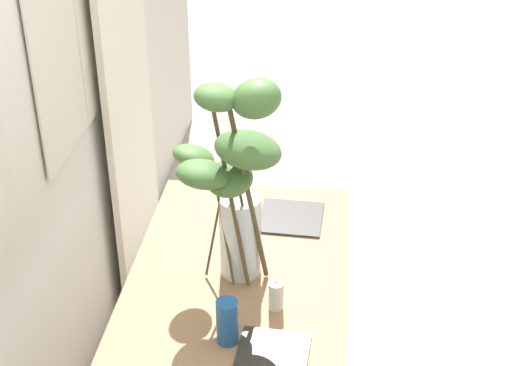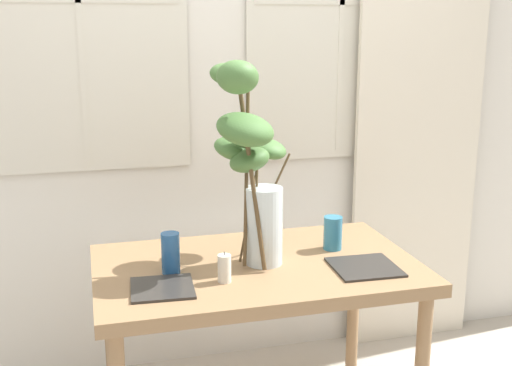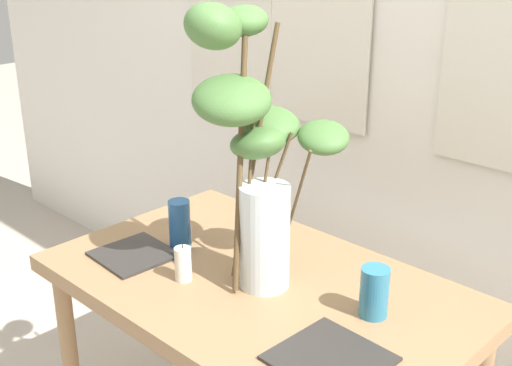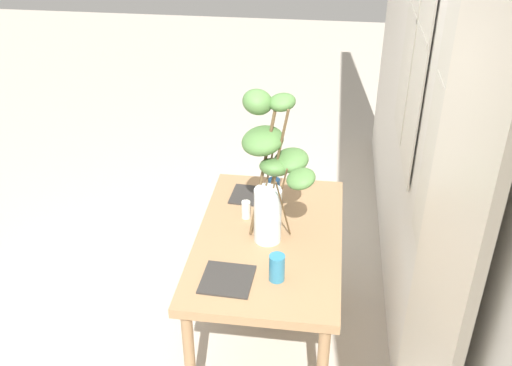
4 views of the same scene
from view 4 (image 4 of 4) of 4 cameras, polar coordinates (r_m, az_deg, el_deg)
name	(u,v)px [view 4 (image 4 of 4)]	position (r m, az deg, el deg)	size (l,w,h in m)	color
ground	(268,340)	(3.46, 1.15, -15.21)	(14.00, 14.00, 0.00)	#B7AD9E
back_wall_with_windows	(445,94)	(2.62, 18.11, 8.28)	(5.34, 0.14, 3.09)	silver
curtain_sheer_side	(428,337)	(2.00, 16.57, -14.34)	(0.66, 0.03, 2.21)	silver
dining_table	(269,249)	(3.02, 1.28, -6.47)	(1.20, 0.74, 0.74)	#93704C
vase_with_branches	(272,168)	(2.78, 1.54, 1.44)	(0.38, 0.43, 0.78)	silver
drinking_glass_blue_left	(274,191)	(3.20, 1.77, -0.79)	(0.07, 0.07, 0.15)	#235693
drinking_glass_blue_right	(277,268)	(2.66, 2.07, -8.32)	(0.07, 0.07, 0.13)	teal
plate_square_left	(250,195)	(3.29, -0.59, -1.23)	(0.21, 0.21, 0.01)	#2D2B28
plate_square_right	(227,279)	(2.70, -2.85, -9.44)	(0.23, 0.23, 0.01)	#2D2B28
pillar_candle	(246,210)	(3.09, -0.99, -2.64)	(0.05, 0.05, 0.11)	silver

